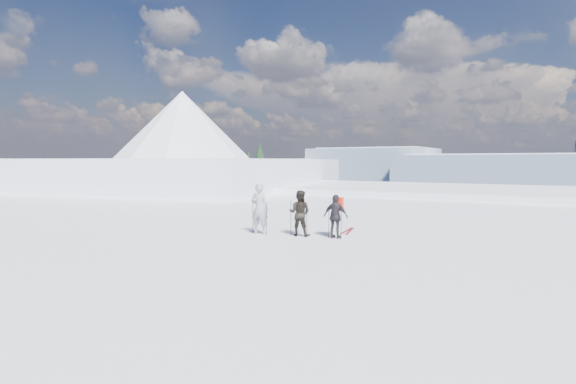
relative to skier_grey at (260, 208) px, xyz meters
The scene contains 9 objects.
lake_basin 27.70m from the skier_grey, 81.28° to the left, with size 820.00×820.00×71.62m.
far_mountain_range 452.47m from the skier_grey, 85.74° to the left, with size 770.00×110.00×53.00m.
near_ridge 34.46m from the skier_grey, 131.22° to the left, with size 31.37×35.68×25.62m.
skier_grey is the anchor object (origin of this frame).
skier_dark 1.61m from the skier_grey, 12.84° to the left, with size 0.84×0.65×1.73m, color black.
skier_pack 3.01m from the skier_grey, 10.31° to the left, with size 0.94×0.39×1.61m, color black.
backpack 3.18m from the skier_grey, 14.90° to the left, with size 0.34×0.19×0.51m, color red.
ski_poles 1.57m from the skier_grey, ahead, with size 3.54×0.49×1.35m.
skis_loose 3.70m from the skier_grey, 39.59° to the left, with size 0.52×1.70×0.03m.
Camera 1 is at (5.46, -10.76, 2.83)m, focal length 28.00 mm.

